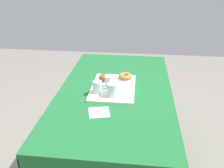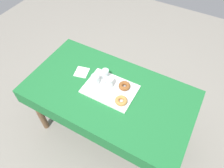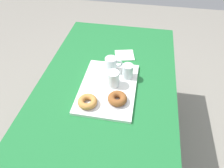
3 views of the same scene
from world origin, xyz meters
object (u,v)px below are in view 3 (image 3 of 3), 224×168
at_px(tea_mug_left, 111,65).
at_px(water_glass_near, 128,72).
at_px(dining_table, 106,99).
at_px(donut_plate_right, 88,104).
at_px(serving_tray, 108,87).
at_px(paper_napkin, 125,55).
at_px(tea_mug_right, 113,79).
at_px(sugar_donut_left, 117,98).
at_px(donut_plate_left, 117,101).
at_px(sugar_donut_right, 87,102).

xyz_separation_m(tea_mug_left, water_glass_near, (-0.04, -0.11, -0.00)).
xyz_separation_m(dining_table, donut_plate_right, (-0.16, 0.07, 0.12)).
height_order(serving_tray, water_glass_near, water_glass_near).
bearing_deg(paper_napkin, donut_plate_right, 164.80).
relative_size(serving_tray, tea_mug_right, 4.23).
xyz_separation_m(donut_plate_right, paper_napkin, (0.50, -0.14, -0.02)).
height_order(tea_mug_right, water_glass_near, tea_mug_right).
xyz_separation_m(sugar_donut_left, donut_plate_right, (-0.05, 0.16, -0.02)).
xyz_separation_m(dining_table, water_glass_near, (0.11, -0.12, 0.16)).
relative_size(serving_tray, donut_plate_right, 4.11).
bearing_deg(dining_table, tea_mug_right, -64.37).
distance_m(dining_table, paper_napkin, 0.37).
distance_m(water_glass_near, donut_plate_left, 0.22).
height_order(water_glass_near, sugar_donut_right, water_glass_near).
bearing_deg(dining_table, water_glass_near, -48.32).
bearing_deg(serving_tray, water_glass_near, -44.15).
xyz_separation_m(tea_mug_left, donut_plate_left, (-0.26, -0.08, -0.04)).
distance_m(donut_plate_right, paper_napkin, 0.52).
xyz_separation_m(donut_plate_right, sugar_donut_right, (0.00, 0.00, 0.02)).
bearing_deg(water_glass_near, tea_mug_right, 138.24).
height_order(tea_mug_right, sugar_donut_left, tea_mug_right).
bearing_deg(sugar_donut_right, donut_plate_left, -72.82).
bearing_deg(tea_mug_left, water_glass_near, -110.29).
distance_m(dining_table, donut_plate_left, 0.19).
bearing_deg(water_glass_near, donut_plate_right, 144.88).
distance_m(tea_mug_right, sugar_donut_left, 0.14).
bearing_deg(tea_mug_left, sugar_donut_right, 166.08).
bearing_deg(paper_napkin, dining_table, 168.43).
relative_size(dining_table, donut_plate_right, 13.69).
xyz_separation_m(serving_tray, sugar_donut_right, (-0.16, 0.08, 0.03)).
xyz_separation_m(tea_mug_right, donut_plate_left, (-0.13, -0.05, -0.04)).
height_order(dining_table, tea_mug_left, tea_mug_left).
bearing_deg(donut_plate_right, sugar_donut_left, -72.82).
height_order(water_glass_near, sugar_donut_left, water_glass_near).
xyz_separation_m(donut_plate_left, sugar_donut_left, (0.00, 0.00, 0.02)).
bearing_deg(tea_mug_right, donut_plate_left, -159.86).
height_order(tea_mug_left, donut_plate_left, tea_mug_left).
bearing_deg(sugar_donut_left, tea_mug_left, 17.51).
relative_size(dining_table, tea_mug_right, 14.08).
height_order(serving_tray, tea_mug_right, tea_mug_right).
bearing_deg(donut_plate_left, tea_mug_left, 17.51).
bearing_deg(donut_plate_left, paper_napkin, 2.45).
relative_size(sugar_donut_left, paper_napkin, 0.81).
height_order(dining_table, tea_mug_right, tea_mug_right).
height_order(tea_mug_right, donut_plate_right, tea_mug_right).
xyz_separation_m(sugar_donut_left, paper_napkin, (0.45, 0.02, -0.04)).
xyz_separation_m(serving_tray, tea_mug_right, (0.02, -0.03, 0.05)).
bearing_deg(donut_plate_right, sugar_donut_right, 0.00).
bearing_deg(sugar_donut_left, donut_plate_left, 0.00).
distance_m(sugar_donut_left, sugar_donut_right, 0.16).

